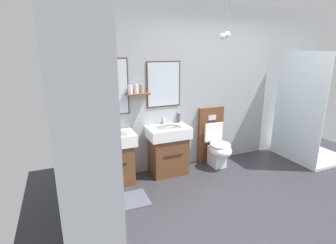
{
  "coord_description": "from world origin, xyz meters",
  "views": [
    {
      "loc": [
        -2.42,
        -2.22,
        2.0
      ],
      "look_at": [
        -0.98,
        1.25,
        0.93
      ],
      "focal_mm": 28.01,
      "sensor_mm": 36.0,
      "label": 1
    }
  ],
  "objects": [
    {
      "name": "wall_left",
      "position": [
        -2.39,
        0.0,
        1.34
      ],
      "size": [
        0.12,
        3.52,
        2.69
      ],
      "primitive_type": "cube",
      "color": "#999EA3",
      "rests_on": "ground"
    },
    {
      "name": "toilet",
      "position": [
        -0.01,
        1.44,
        0.38
      ],
      "size": [
        0.48,
        0.63,
        1.0
      ],
      "color": "brown",
      "rests_on": "ground"
    },
    {
      "name": "bath_mat",
      "position": [
        -1.79,
        0.87,
        0.01
      ],
      "size": [
        0.68,
        0.44,
        0.01
      ],
      "primitive_type": "cube",
      "color": "#474C56",
      "rests_on": "ground"
    },
    {
      "name": "vanity_sink_left",
      "position": [
        -1.79,
        1.45,
        0.42
      ],
      "size": [
        0.66,
        0.46,
        0.79
      ],
      "color": "brown",
      "rests_on": "ground"
    },
    {
      "name": "toothbrush_cup",
      "position": [
        -2.04,
        1.6,
        0.85
      ],
      "size": [
        0.07,
        0.07,
        0.21
      ],
      "color": "silver",
      "rests_on": "vanity_sink_left"
    },
    {
      "name": "shower_tray",
      "position": [
        1.69,
        1.02,
        0.39
      ],
      "size": [
        1.01,
        1.03,
        1.95
      ],
      "color": "white",
      "rests_on": "ground"
    },
    {
      "name": "tap_on_right_sink",
      "position": [
        -0.9,
        1.61,
        0.86
      ],
      "size": [
        0.03,
        0.13,
        0.11
      ],
      "color": "silver",
      "rests_on": "vanity_sink_right"
    },
    {
      "name": "tap_on_left_sink",
      "position": [
        -1.79,
        1.61,
        0.86
      ],
      "size": [
        0.03,
        0.13,
        0.11
      ],
      "color": "silver",
      "rests_on": "vanity_sink_left"
    },
    {
      "name": "vanity_sink_right",
      "position": [
        -0.9,
        1.45,
        0.42
      ],
      "size": [
        0.66,
        0.46,
        0.79
      ],
      "color": "brown",
      "rests_on": "ground"
    },
    {
      "name": "soap_dispenser",
      "position": [
        -0.63,
        1.61,
        0.87
      ],
      "size": [
        0.06,
        0.06,
        0.2
      ],
      "color": "#4C4C51",
      "rests_on": "vanity_sink_right"
    },
    {
      "name": "wall_back",
      "position": [
        -0.02,
        1.7,
        1.35
      ],
      "size": [
        4.89,
        0.65,
        2.69
      ],
      "color": "#999EA3",
      "rests_on": "ground"
    },
    {
      "name": "ground_plane",
      "position": [
        0.0,
        0.0,
        -0.05
      ],
      "size": [
        6.09,
        4.72,
        0.1
      ],
      "primitive_type": "cube",
      "color": "#2D2D33",
      "rests_on": "ground"
    }
  ]
}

